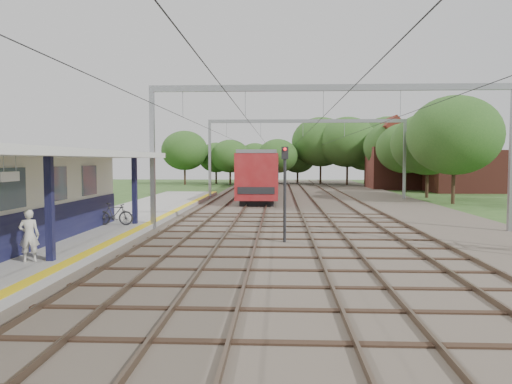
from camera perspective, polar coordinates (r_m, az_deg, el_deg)
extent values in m
plane|color=#2D4C1E|center=(9.57, -4.39, -17.36)|extent=(160.00, 160.00, 0.00)
cube|color=#473D33|center=(39.12, 6.86, -1.34)|extent=(18.00, 90.00, 0.10)
cube|color=gray|center=(24.65, -17.88, -4.12)|extent=(5.00, 52.00, 0.35)
cube|color=yellow|center=(23.93, -12.83, -3.83)|extent=(0.45, 52.00, 0.01)
cube|color=#101134|center=(18.11, -25.07, -4.26)|extent=(0.06, 18.00, 1.40)
cube|color=slate|center=(17.97, -25.17, 0.49)|extent=(0.05, 16.00, 1.30)
cube|color=#101134|center=(16.50, -22.52, -1.78)|extent=(0.22, 0.22, 3.20)
cube|color=#101134|center=(24.92, -13.71, 0.13)|extent=(0.22, 0.22, 3.20)
cube|color=white|center=(14.71, -26.28, 1.59)|extent=(0.06, 0.85, 0.26)
cube|color=brown|center=(39.37, -5.15, -1.12)|extent=(0.07, 88.00, 0.15)
cube|color=brown|center=(39.20, -3.07, -1.13)|extent=(0.07, 88.00, 0.15)
cube|color=brown|center=(39.07, -0.79, -1.14)|extent=(0.07, 88.00, 0.15)
cube|color=brown|center=(39.02, 1.32, -1.15)|extent=(0.07, 88.00, 0.15)
cube|color=brown|center=(39.03, 4.64, -1.16)|extent=(0.07, 88.00, 0.15)
cube|color=brown|center=(39.11, 6.74, -1.16)|extent=(0.07, 88.00, 0.15)
cube|color=brown|center=(39.32, 9.89, -1.16)|extent=(0.07, 88.00, 0.15)
cube|color=brown|center=(39.53, 11.96, -1.16)|extent=(0.07, 88.00, 0.15)
cube|color=gray|center=(24.64, -11.75, 3.73)|extent=(0.22, 0.22, 7.00)
cube|color=gray|center=(26.24, 27.21, 3.39)|extent=(0.22, 0.22, 7.00)
cube|color=gray|center=(24.23, 8.45, 11.71)|extent=(17.00, 0.20, 0.30)
cube|color=gray|center=(44.29, -5.31, 3.71)|extent=(0.22, 0.22, 7.00)
cube|color=gray|center=(45.20, 16.61, 3.58)|extent=(0.22, 0.22, 7.00)
cube|color=gray|center=(44.07, 5.79, 8.07)|extent=(17.00, 0.20, 0.30)
cylinder|color=black|center=(39.20, -4.15, 6.66)|extent=(0.02, 88.00, 0.02)
cylinder|color=black|center=(38.96, 0.26, 6.68)|extent=(0.02, 88.00, 0.02)
cylinder|color=black|center=(38.98, 5.74, 6.66)|extent=(0.02, 88.00, 0.02)
cylinder|color=black|center=(39.34, 11.02, 6.59)|extent=(0.02, 88.00, 0.02)
cylinder|color=#382619|center=(70.77, -6.40, 2.00)|extent=(0.28, 0.28, 2.88)
ellipsoid|color=#20491A|center=(70.76, -6.42, 4.85)|extent=(6.72, 6.72, 5.76)
cylinder|color=#382619|center=(72.08, -1.43, 1.91)|extent=(0.28, 0.28, 2.52)
ellipsoid|color=#20491A|center=(72.06, -1.44, 4.36)|extent=(5.88, 5.88, 5.04)
cylinder|color=#382619|center=(68.90, 3.38, 2.13)|extent=(0.28, 0.28, 3.24)
ellipsoid|color=#20491A|center=(68.91, 3.39, 5.42)|extent=(7.56, 7.56, 6.48)
cylinder|color=#382619|center=(71.23, 8.19, 1.93)|extent=(0.28, 0.28, 2.70)
ellipsoid|color=#20491A|center=(71.21, 8.21, 4.58)|extent=(6.30, 6.30, 5.40)
cylinder|color=#382619|center=(48.79, 18.56, 0.90)|extent=(0.28, 0.28, 2.52)
ellipsoid|color=#20491A|center=(48.75, 18.64, 4.52)|extent=(5.88, 5.88, 5.04)
cylinder|color=#382619|center=(64.42, 15.09, 1.74)|extent=(0.28, 0.28, 2.88)
ellipsoid|color=#20491A|center=(64.40, 15.14, 4.87)|extent=(6.72, 6.72, 5.76)
cube|color=brown|center=(58.38, 22.57, 2.20)|extent=(7.00, 6.00, 4.50)
cube|color=maroon|center=(58.40, 22.65, 5.29)|extent=(4.99, 6.12, 4.99)
cube|color=brown|center=(62.67, 16.40, 2.64)|extent=(8.00, 6.00, 5.00)
cube|color=maroon|center=(62.71, 16.45, 5.75)|extent=(5.52, 6.12, 5.52)
imported|color=beige|center=(16.63, -24.51, -4.54)|extent=(0.68, 0.54, 1.62)
imported|color=black|center=(24.60, -15.86, -2.45)|extent=(1.78, 0.53, 1.06)
cube|color=black|center=(44.83, 0.57, -0.34)|extent=(2.48, 17.68, 0.44)
cube|color=maroon|center=(44.74, 0.57, 2.12)|extent=(3.10, 19.22, 3.39)
cube|color=black|center=(44.73, 0.57, 2.59)|extent=(3.14, 17.68, 0.96)
cube|color=slate|center=(44.73, 0.57, 4.45)|extent=(2.85, 19.22, 0.28)
cube|color=black|center=(64.61, 1.20, 0.88)|extent=(2.48, 17.68, 0.44)
cube|color=maroon|center=(64.55, 1.21, 2.59)|extent=(3.10, 19.22, 3.39)
cube|color=black|center=(64.54, 1.21, 2.91)|extent=(3.14, 17.68, 0.96)
cube|color=slate|center=(64.54, 1.21, 4.20)|extent=(2.85, 19.22, 0.28)
cylinder|color=black|center=(20.26, 3.31, -0.94)|extent=(0.13, 0.13, 3.63)
cube|color=black|center=(20.20, 3.33, 4.48)|extent=(0.28, 0.19, 0.50)
sphere|color=red|center=(20.10, 3.33, 4.91)|extent=(0.13, 0.13, 0.13)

